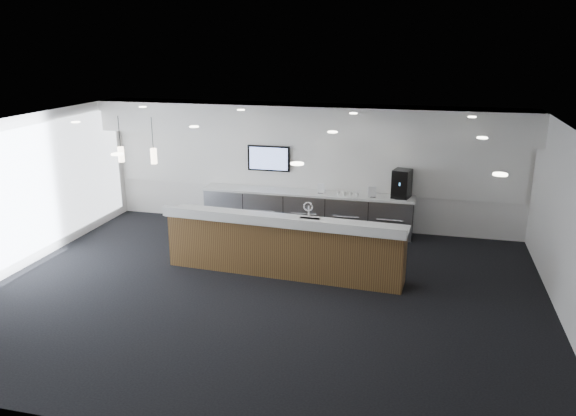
# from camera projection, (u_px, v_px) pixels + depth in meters

# --- Properties ---
(ground) EXTENTS (10.00, 10.00, 0.00)m
(ground) POSITION_uv_depth(u_px,v_px,m) (263.00, 293.00, 10.17)
(ground) COLOR black
(ground) RESTS_ON ground
(ceiling) EXTENTS (10.00, 8.00, 0.02)m
(ceiling) POSITION_uv_depth(u_px,v_px,m) (261.00, 127.00, 9.31)
(ceiling) COLOR black
(ceiling) RESTS_ON back_wall
(back_wall) EXTENTS (10.00, 0.02, 3.00)m
(back_wall) POSITION_uv_depth(u_px,v_px,m) (310.00, 166.00, 13.45)
(back_wall) COLOR white
(back_wall) RESTS_ON ground
(left_wall) EXTENTS (0.02, 8.00, 3.00)m
(left_wall) POSITION_uv_depth(u_px,v_px,m) (16.00, 195.00, 10.90)
(left_wall) COLOR white
(left_wall) RESTS_ON ground
(right_wall) EXTENTS (0.02, 8.00, 3.00)m
(right_wall) POSITION_uv_depth(u_px,v_px,m) (576.00, 237.00, 8.57)
(right_wall) COLOR white
(right_wall) RESTS_ON ground
(soffit_bulkhead) EXTENTS (10.00, 0.90, 0.70)m
(soffit_bulkhead) POSITION_uv_depth(u_px,v_px,m) (306.00, 120.00, 12.71)
(soffit_bulkhead) COLOR white
(soffit_bulkhead) RESTS_ON back_wall
(alcove_panel) EXTENTS (9.80, 0.06, 1.40)m
(alcove_panel) POSITION_uv_depth(u_px,v_px,m) (310.00, 162.00, 13.40)
(alcove_panel) COLOR white
(alcove_panel) RESTS_ON back_wall
(window_blinds_wall) EXTENTS (0.04, 7.36, 2.55)m
(window_blinds_wall) POSITION_uv_depth(u_px,v_px,m) (18.00, 195.00, 10.89)
(window_blinds_wall) COLOR silver
(window_blinds_wall) RESTS_ON left_wall
(back_credenza) EXTENTS (5.06, 0.66, 0.95)m
(back_credenza) POSITION_uv_depth(u_px,v_px,m) (306.00, 211.00, 13.41)
(back_credenza) COLOR gray
(back_credenza) RESTS_ON ground
(wall_tv) EXTENTS (1.05, 0.08, 0.62)m
(wall_tv) POSITION_uv_depth(u_px,v_px,m) (269.00, 158.00, 13.56)
(wall_tv) COLOR black
(wall_tv) RESTS_ON back_wall
(pendant_left) EXTENTS (0.12, 0.12, 0.30)m
(pendant_left) POSITION_uv_depth(u_px,v_px,m) (155.00, 156.00, 10.83)
(pendant_left) COLOR #FBE4C3
(pendant_left) RESTS_ON ceiling
(pendant_right) EXTENTS (0.12, 0.12, 0.30)m
(pendant_right) POSITION_uv_depth(u_px,v_px,m) (122.00, 154.00, 10.99)
(pendant_right) COLOR #FBE4C3
(pendant_right) RESTS_ON ceiling
(ceiling_can_lights) EXTENTS (7.00, 5.00, 0.02)m
(ceiling_can_lights) POSITION_uv_depth(u_px,v_px,m) (261.00, 129.00, 9.32)
(ceiling_can_lights) COLOR white
(ceiling_can_lights) RESTS_ON ceiling
(service_counter) EXTENTS (4.76, 1.08, 1.49)m
(service_counter) POSITION_uv_depth(u_px,v_px,m) (284.00, 245.00, 10.86)
(service_counter) COLOR #4B2F19
(service_counter) RESTS_ON ground
(coffee_machine) EXTENTS (0.46, 0.54, 0.65)m
(coffee_machine) POSITION_uv_depth(u_px,v_px,m) (402.00, 184.00, 12.70)
(coffee_machine) COLOR black
(coffee_machine) RESTS_ON back_credenza
(info_sign_left) EXTENTS (0.17, 0.05, 0.24)m
(info_sign_left) POSITION_uv_depth(u_px,v_px,m) (321.00, 188.00, 13.10)
(info_sign_left) COLOR white
(info_sign_left) RESTS_ON back_credenza
(info_sign_right) EXTENTS (0.19, 0.07, 0.26)m
(info_sign_right) POSITION_uv_depth(u_px,v_px,m) (372.00, 192.00, 12.77)
(info_sign_right) COLOR white
(info_sign_right) RESTS_ON back_credenza
(cup_0) EXTENTS (0.09, 0.09, 0.09)m
(cup_0) POSITION_uv_depth(u_px,v_px,m) (357.00, 194.00, 12.88)
(cup_0) COLOR white
(cup_0) RESTS_ON back_credenza
(cup_1) EXTENTS (0.13, 0.13, 0.09)m
(cup_1) POSITION_uv_depth(u_px,v_px,m) (351.00, 194.00, 12.91)
(cup_1) COLOR white
(cup_1) RESTS_ON back_credenza
(cup_2) EXTENTS (0.11, 0.11, 0.09)m
(cup_2) POSITION_uv_depth(u_px,v_px,m) (345.00, 194.00, 12.94)
(cup_2) COLOR white
(cup_2) RESTS_ON back_credenza
(cup_3) EXTENTS (0.12, 0.12, 0.09)m
(cup_3) POSITION_uv_depth(u_px,v_px,m) (339.00, 193.00, 12.98)
(cup_3) COLOR white
(cup_3) RESTS_ON back_credenza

